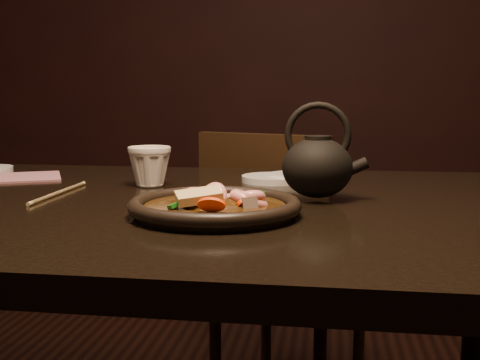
# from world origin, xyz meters

# --- Properties ---
(wall_back) EXTENTS (5.00, 0.02, 2.80)m
(wall_back) POSITION_xyz_m (0.00, 3.00, 1.40)
(wall_back) COLOR black
(wall_back) RESTS_ON floor
(table) EXTENTS (1.60, 0.90, 0.75)m
(table) POSITION_xyz_m (0.00, 0.00, 0.67)
(table) COLOR black
(table) RESTS_ON floor
(chair) EXTENTS (0.51, 0.51, 0.83)m
(chair) POSITION_xyz_m (0.26, 0.63, 0.45)
(chair) COLOR black
(chair) RESTS_ON floor
(plate) EXTENTS (0.26, 0.26, 0.03)m
(plate) POSITION_xyz_m (0.22, -0.14, 0.76)
(plate) COLOR black
(plate) RESTS_ON table
(stirfry) EXTENTS (0.15, 0.15, 0.05)m
(stirfry) POSITION_xyz_m (0.23, -0.13, 0.77)
(stirfry) COLOR #311D09
(stirfry) RESTS_ON plate
(soy_dish) EXTENTS (0.11, 0.11, 0.02)m
(soy_dish) POSITION_xyz_m (0.31, 0.25, 0.76)
(soy_dish) COLOR silver
(soy_dish) RESTS_ON table
(saucer_right) EXTENTS (0.13, 0.13, 0.01)m
(saucer_right) POSITION_xyz_m (0.27, 0.23, 0.76)
(saucer_right) COLOR silver
(saucer_right) RESTS_ON table
(tea_cup) EXTENTS (0.09, 0.09, 0.08)m
(tea_cup) POSITION_xyz_m (0.04, 0.13, 0.79)
(tea_cup) COLOR white
(tea_cup) RESTS_ON table
(chopsticks) EXTENTS (0.01, 0.24, 0.01)m
(chopsticks) POSITION_xyz_m (-0.09, 0.01, 0.75)
(chopsticks) COLOR tan
(chopsticks) RESTS_ON table
(napkin) EXTENTS (0.21, 0.21, 0.00)m
(napkin) POSITION_xyz_m (-0.27, 0.20, 0.75)
(napkin) COLOR #955B63
(napkin) RESTS_ON table
(teapot) EXTENTS (0.15, 0.12, 0.16)m
(teapot) POSITION_xyz_m (0.37, 0.03, 0.81)
(teapot) COLOR black
(teapot) RESTS_ON table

